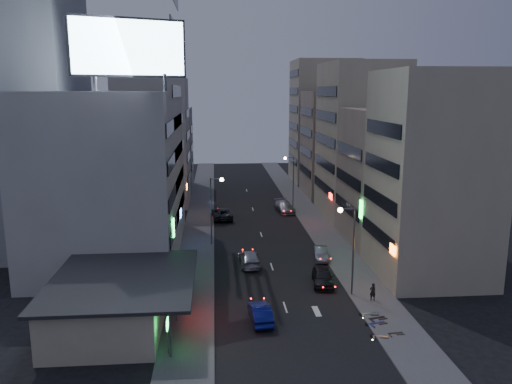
{
  "coord_description": "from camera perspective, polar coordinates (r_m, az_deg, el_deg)",
  "views": [
    {
      "loc": [
        -5.75,
        -35.19,
        18.02
      ],
      "look_at": [
        -1.14,
        20.27,
        6.73
      ],
      "focal_mm": 35.0,
      "sensor_mm": 36.0,
      "label": 1
    }
  ],
  "objects": [
    {
      "name": "far_right_b",
      "position": [
        101.73,
        7.68,
        7.97
      ],
      "size": [
        12.0,
        12.0,
        24.0
      ],
      "primitive_type": "cube",
      "color": "#B4A58D",
      "rests_on": "ground"
    },
    {
      "name": "parked_car_right_far",
      "position": [
        75.72,
        3.28,
        -1.69
      ],
      "size": [
        2.89,
        5.82,
        1.62
      ],
      "primitive_type": "imported",
      "rotation": [
        0.0,
        0.0,
        0.11
      ],
      "color": "#9DA1A5",
      "rests_on": "ground"
    },
    {
      "name": "street_lamp_left",
      "position": [
        58.58,
        -4.79,
        -1.05
      ],
      "size": [
        1.6,
        0.44,
        8.02
      ],
      "color": "#595B60",
      "rests_on": "sidewalk_left"
    },
    {
      "name": "parked_car_left",
      "position": [
        71.65,
        -3.91,
        -2.46
      ],
      "size": [
        3.1,
        5.99,
        1.62
      ],
      "primitive_type": "imported",
      "rotation": [
        0.0,
        0.0,
        3.22
      ],
      "color": "#28282D",
      "rests_on": "ground"
    },
    {
      "name": "far_left_b",
      "position": [
        94.34,
        -11.0,
        4.86
      ],
      "size": [
        12.0,
        10.0,
        15.0
      ],
      "primitive_type": "cube",
      "color": "gray",
      "rests_on": "ground"
    },
    {
      "name": "street_lamp_right_far",
      "position": [
        77.14,
        4.0,
        2.0
      ],
      "size": [
        1.6,
        0.44,
        8.02
      ],
      "color": "#595B60",
      "rests_on": "sidewalk_right"
    },
    {
      "name": "ground",
      "position": [
        39.95,
        4.19,
        -15.38
      ],
      "size": [
        180.0,
        180.0,
        0.0
      ],
      "primitive_type": "plane",
      "color": "black",
      "rests_on": "ground"
    },
    {
      "name": "parked_car_right_mid",
      "position": [
        55.19,
        7.42,
        -6.95
      ],
      "size": [
        1.96,
        4.23,
        1.34
      ],
      "primitive_type": "imported",
      "rotation": [
        0.0,
        0.0,
        -0.14
      ],
      "color": "gray",
      "rests_on": "ground"
    },
    {
      "name": "grey_tower",
      "position": [
        61.62,
        -24.29,
        9.52
      ],
      "size": [
        10.0,
        14.0,
        34.0
      ],
      "primitive_type": "cube",
      "color": "gray",
      "rests_on": "ground"
    },
    {
      "name": "far_right_a",
      "position": [
        88.26,
        9.25,
        5.45
      ],
      "size": [
        11.0,
        12.0,
        18.0
      ],
      "primitive_type": "cube",
      "color": "tan",
      "rests_on": "ground"
    },
    {
      "name": "billboard",
      "position": [
        45.89,
        -14.36,
        15.67
      ],
      "size": [
        9.52,
        3.75,
        6.2
      ],
      "rotation": [
        0.0,
        0.0,
        0.35
      ],
      "color": "#595B60",
      "rests_on": "white_building"
    },
    {
      "name": "person",
      "position": [
        45.35,
        13.19,
        -11.03
      ],
      "size": [
        0.61,
        0.44,
        1.57
      ],
      "primitive_type": "imported",
      "rotation": [
        0.0,
        0.0,
        3.27
      ],
      "color": "black",
      "rests_on": "sidewalk_right"
    },
    {
      "name": "sidewalk_right",
      "position": [
        69.01,
        6.92,
        -3.71
      ],
      "size": [
        4.0,
        120.0,
        0.12
      ],
      "primitive_type": "cube",
      "color": "#4C4C4F",
      "rests_on": "ground"
    },
    {
      "name": "parked_car_right_near",
      "position": [
        48.29,
        7.62,
        -9.55
      ],
      "size": [
        2.4,
        4.81,
        1.57
      ],
      "primitive_type": "imported",
      "rotation": [
        0.0,
        0.0,
        -0.12
      ],
      "color": "black",
      "rests_on": "ground"
    },
    {
      "name": "sidewalk_left",
      "position": [
        67.66,
        -6.5,
        -4.0
      ],
      "size": [
        4.0,
        120.0,
        0.12
      ],
      "primitive_type": "cube",
      "color": "#4C4C4F",
      "rests_on": "ground"
    },
    {
      "name": "scooter_silver_a",
      "position": [
        39.63,
        14.89,
        -14.99
      ],
      "size": [
        0.94,
        1.73,
        1.01
      ],
      "primitive_type": null,
      "rotation": [
        0.0,
        0.0,
        1.32
      ],
      "color": "#AFB0B7",
      "rests_on": "sidewalk_right"
    },
    {
      "name": "scooter_silver_b",
      "position": [
        43.08,
        13.72,
        -12.59
      ],
      "size": [
        0.7,
        1.91,
        1.16
      ],
      "primitive_type": null,
      "rotation": [
        0.0,
        0.0,
        1.54
      ],
      "color": "#B0B1B8",
      "rests_on": "sidewalk_right"
    },
    {
      "name": "road_car_blue",
      "position": [
        40.77,
        0.48,
        -13.64
      ],
      "size": [
        1.83,
        4.47,
        1.44
      ],
      "primitive_type": "imported",
      "rotation": [
        0.0,
        0.0,
        3.21
      ],
      "color": "navy",
      "rests_on": "ground"
    },
    {
      "name": "street_lamp_right_near",
      "position": [
        44.64,
        10.63,
        -5.21
      ],
      "size": [
        1.6,
        0.44,
        8.02
      ],
      "color": "#595B60",
      "rests_on": "sidewalk_right"
    },
    {
      "name": "scooter_black_a",
      "position": [
        40.52,
        16.38,
        -14.41
      ],
      "size": [
        0.71,
        1.78,
        1.07
      ],
      "primitive_type": null,
      "rotation": [
        0.0,
        0.0,
        1.65
      ],
      "color": "black",
      "rests_on": "sidewalk_right"
    },
    {
      "name": "white_building",
      "position": [
        57.04,
        -16.07,
        1.92
      ],
      "size": [
        14.0,
        24.0,
        18.0
      ],
      "primitive_type": "cube",
      "color": "#ADADA8",
      "rests_on": "ground"
    },
    {
      "name": "scooter_black_b",
      "position": [
        42.65,
        14.4,
        -12.8
      ],
      "size": [
        1.17,
        2.17,
        1.26
      ],
      "primitive_type": null,
      "rotation": [
        0.0,
        0.0,
        1.82
      ],
      "color": "black",
      "rests_on": "sidewalk_right"
    },
    {
      "name": "scooter_blue",
      "position": [
        41.86,
        14.41,
        -13.29
      ],
      "size": [
        1.18,
        2.15,
        1.25
      ],
      "primitive_type": null,
      "rotation": [
        0.0,
        0.0,
        1.83
      ],
      "color": "navy",
      "rests_on": "sidewalk_right"
    },
    {
      "name": "shophouse_near",
      "position": [
        50.82,
        19.42,
        1.73
      ],
      "size": [
        10.0,
        11.0,
        20.0
      ],
      "primitive_type": "cube",
      "color": "#B4A58D",
      "rests_on": "ground"
    },
    {
      "name": "road_car_silver",
      "position": [
        52.94,
        -0.76,
        -7.57
      ],
      "size": [
        2.32,
        5.28,
        1.51
      ],
      "primitive_type": "imported",
      "rotation": [
        0.0,
        0.0,
        3.18
      ],
      "color": "#ABAFB3",
      "rests_on": "ground"
    },
    {
      "name": "shophouse_mid",
      "position": [
        61.83,
        15.42,
        1.72
      ],
      "size": [
        11.0,
        12.0,
        16.0
      ],
      "primitive_type": "cube",
      "color": "tan",
      "rests_on": "ground"
    },
    {
      "name": "food_court",
      "position": [
        41.31,
        -16.09,
        -11.85
      ],
      "size": [
        11.0,
        13.0,
        3.88
      ],
      "color": "#B4A58D",
      "rests_on": "ground"
    },
    {
      "name": "far_left_a",
      "position": [
        81.18,
        -11.68,
        5.56
      ],
      "size": [
        11.0,
        10.0,
        20.0
      ],
      "primitive_type": "cube",
      "color": "#ADADA8",
      "rests_on": "ground"
    },
    {
      "name": "shophouse_far",
      "position": [
        73.53,
        11.72,
        5.75
      ],
      "size": [
        10.0,
        14.0,
        22.0
      ],
      "primitive_type": "cube",
      "color": "#B4A58D",
      "rests_on": "ground"
    }
  ]
}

